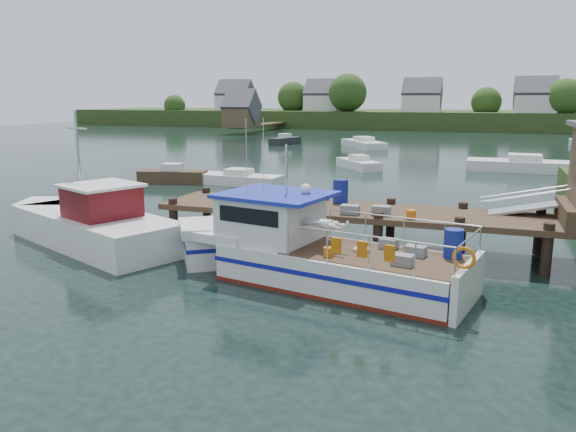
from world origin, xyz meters
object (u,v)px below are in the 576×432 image
(moored_rowboat, at_px, (173,176))
(moored_c, at_px, (524,165))
(moored_d, at_px, (364,144))
(dock, at_px, (530,193))
(moored_a, at_px, (239,179))
(lobster_boat, at_px, (306,251))
(work_boat, at_px, (90,223))
(moored_e, at_px, (285,140))
(moored_b, at_px, (358,164))

(moored_rowboat, relative_size, moored_c, 0.55)
(moored_d, bearing_deg, dock, -75.80)
(moored_rowboat, height_order, moored_a, moored_rowboat)
(lobster_boat, distance_m, moored_a, 18.45)
(dock, distance_m, work_boat, 15.02)
(dock, xyz_separation_m, moored_c, (1.37, 24.33, -1.78))
(lobster_boat, relative_size, moored_d, 1.35)
(moored_a, height_order, moored_e, moored_e)
(work_boat, distance_m, moored_d, 42.15)
(moored_c, distance_m, moored_e, 29.33)
(moored_c, bearing_deg, lobster_boat, -94.10)
(dock, relative_size, moored_d, 2.34)
(moored_b, relative_size, moored_c, 0.60)
(dock, xyz_separation_m, work_boat, (-14.72, -2.57, -1.49))
(moored_c, bearing_deg, moored_b, -157.81)
(moored_b, relative_size, moored_d, 0.66)
(moored_rowboat, bearing_deg, work_boat, -53.09)
(lobster_boat, height_order, work_boat, work_boat)
(moored_c, xyz_separation_m, moored_d, (-14.75, 15.22, -0.02))
(moored_a, xyz_separation_m, moored_e, (-7.30, 29.12, 0.09))
(dock, bearing_deg, lobster_boat, -147.26)
(moored_a, distance_m, moored_b, 11.26)
(moored_a, relative_size, moored_d, 0.76)
(dock, bearing_deg, moored_c, 86.79)
(dock, height_order, work_boat, work_boat)
(moored_rowboat, bearing_deg, moored_b, 66.02)
(work_boat, bearing_deg, moored_d, 112.15)
(moored_b, height_order, moored_e, moored_e)
(dock, height_order, moored_b, dock)
(work_boat, relative_size, moored_a, 1.63)
(lobster_boat, height_order, moored_rowboat, lobster_boat)
(moored_a, height_order, moored_c, moored_c)
(moored_rowboat, xyz_separation_m, moored_a, (4.21, 0.60, -0.08))
(dock, bearing_deg, moored_b, 114.76)
(moored_a, distance_m, moored_c, 20.78)
(moored_e, bearing_deg, moored_b, -52.25)
(dock, relative_size, lobster_boat, 1.73)
(lobster_boat, distance_m, moored_c, 29.25)
(work_boat, bearing_deg, moored_rowboat, 133.13)
(dock, height_order, moored_d, dock)
(dock, bearing_deg, moored_rowboat, 149.75)
(moored_a, bearing_deg, moored_e, 127.94)
(moored_b, distance_m, moored_c, 11.75)
(lobster_boat, bearing_deg, moored_rowboat, 143.16)
(moored_rowboat, height_order, moored_e, moored_e)
(work_boat, relative_size, moored_d, 1.24)
(lobster_boat, xyz_separation_m, moored_c, (7.49, 28.27, -0.38))
(moored_e, bearing_deg, moored_d, -5.14)
(lobster_boat, height_order, moored_b, lobster_boat)
(moored_c, height_order, moored_d, moored_c)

